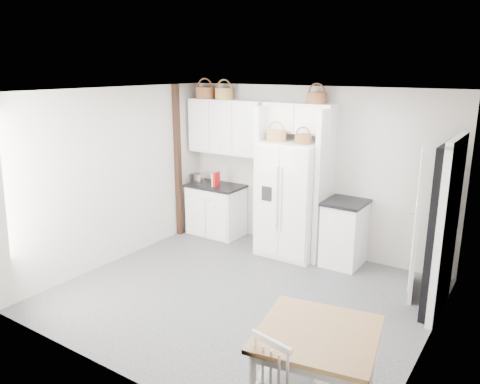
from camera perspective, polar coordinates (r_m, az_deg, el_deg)
The scene contains 27 objects.
floor at distance 6.23m, azimuth 0.18°, elevation -12.48°, with size 4.50×4.50×0.00m, color #323237.
ceiling at distance 5.53m, azimuth 0.21°, elevation 12.17°, with size 4.50×4.50×0.00m, color white.
wall_back at distance 7.45m, azimuth 8.71°, elevation 2.63°, with size 4.50×4.50×0.00m, color #BAB4AE.
wall_left at distance 7.19m, azimuth -14.95°, elevation 1.85°, with size 4.00×4.00×0.00m, color #BAB4AE.
wall_right at distance 4.94m, azimuth 22.64°, elevation -4.79°, with size 4.00×4.00×0.00m, color #BAB4AE.
refrigerator at distance 7.28m, azimuth 6.28°, elevation -0.86°, with size 0.92×0.74×1.79m, color white.
base_cab_left at distance 8.24m, azimuth -2.92°, elevation -2.27°, with size 0.93×0.59×0.86m, color white.
base_cab_right at distance 7.14m, azimuth 12.61°, elevation -5.02°, with size 0.54×0.64×0.94m, color white.
dining_table at distance 4.24m, azimuth 9.21°, elevation -21.02°, with size 0.95×0.95×0.79m, color brown.
windsor_chair at distance 4.02m, azimuth 5.59°, elevation -21.87°, with size 0.46×0.42×0.94m, color white.
counter_left at distance 8.12m, azimuth -2.96°, elevation 0.75°, with size 0.97×0.62×0.04m, color black.
counter_right at distance 6.99m, azimuth 12.83°, elevation -1.22°, with size 0.58×0.69×0.04m, color black.
toaster at distance 8.26m, azimuth -5.26°, elevation 1.68°, with size 0.23×0.14×0.16m, color silver.
cookbook_red at distance 7.98m, azimuth -2.88°, elevation 1.55°, with size 0.04×0.16×0.25m, color red.
cookbook_cream at distance 7.99m, azimuth -3.02°, elevation 1.53°, with size 0.03×0.16×0.23m, color beige.
basket_upper_a at distance 8.16m, azimuth -4.29°, elevation 11.96°, with size 0.34×0.34×0.19m, color brown.
basket_upper_b at distance 7.93m, azimuth -1.95°, elevation 11.88°, with size 0.32×0.32×0.19m, color brown.
basket_bridge_b at distance 7.09m, azimuth 9.32°, elevation 11.25°, with size 0.29×0.29×0.17m, color brown.
basket_fridge_a at distance 7.10m, azimuth 4.45°, elevation 6.83°, with size 0.31×0.31×0.16m, color brown.
basket_fridge_b at distance 6.90m, azimuth 7.68°, elevation 6.38°, with size 0.25×0.25×0.14m, color brown.
upper_cabinet at distance 7.94m, azimuth -1.58°, elevation 7.96°, with size 1.40×0.34×0.90m, color white.
bridge_cabinet at distance 7.23m, azimuth 7.30°, elevation 8.94°, with size 1.12×0.34×0.45m, color white.
fridge_panel_left at distance 7.52m, azimuth 3.13°, elevation 1.73°, with size 0.08×0.60×2.30m, color white.
fridge_panel_right at distance 7.07m, azimuth 10.27°, elevation 0.65°, with size 0.08×0.60×2.30m, color white.
trim_post at distance 8.09m, azimuth -7.58°, elevation 3.66°, with size 0.09×0.09×2.60m, color black.
doorway_void at distance 5.97m, azimuth 23.46°, elevation -4.31°, with size 0.18×0.85×2.05m, color black.
door_slab at distance 6.35m, azimuth 20.85°, elevation -2.94°, with size 0.80×0.04×2.05m, color white.
Camera 1 is at (3.04, -4.61, 2.87)m, focal length 35.00 mm.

